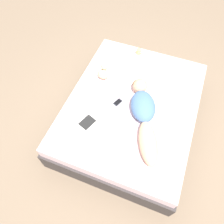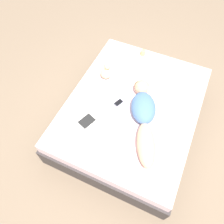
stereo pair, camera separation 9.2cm
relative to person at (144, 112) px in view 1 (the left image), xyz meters
The scene contains 7 objects.
ground_plane 0.69m from the person, 140.83° to the left, with size 12.00×12.00×0.00m, color #7A6651.
bed 0.46m from the person, 140.83° to the left, with size 1.80×2.26×0.54m.
person is the anchor object (origin of this frame).
open_magazine 0.83m from the person, 157.27° to the right, with size 0.53×0.43×0.01m.
coffee_mug 1.20m from the person, 110.29° to the left, with size 0.11×0.07×0.09m.
cell_phone 0.42m from the person, 166.93° to the left, with size 0.12×0.15×0.01m.
plush_toy 0.89m from the person, 148.60° to the left, with size 0.17×0.19×0.23m.
Camera 1 is at (0.37, -1.74, 3.03)m, focal length 35.00 mm.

